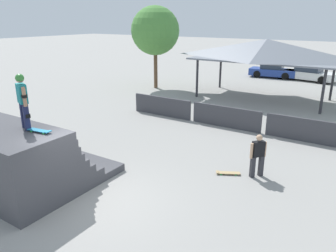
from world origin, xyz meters
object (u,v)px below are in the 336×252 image
parked_car_white (309,74)px  tree_far_back (155,31)px  bystander_walking (258,154)px  skateboard_on_ground (227,173)px  parked_car_blue (273,71)px  skateboard_on_deck (40,131)px  skater_on_deck (22,98)px

parked_car_white → tree_far_back: bearing=-124.8°
bystander_walking → parked_car_white: 20.40m
bystander_walking → skateboard_on_ground: bearing=-26.4°
parked_car_blue → bystander_walking: bearing=-80.4°
tree_far_back → skateboard_on_deck: bearing=-66.7°
skateboard_on_deck → skateboard_on_ground: 6.29m
skateboard_on_ground → parked_car_white: size_ratio=0.18×
skater_on_deck → bystander_walking: bearing=61.8°
skateboard_on_deck → bystander_walking: skateboard_on_deck is taller
skateboard_on_ground → tree_far_back: (-10.64, 10.97, 4.24)m
bystander_walking → parked_car_blue: 20.89m
skater_on_deck → parked_car_white: 25.40m
skateboard_on_ground → parked_car_blue: parked_car_blue is taller
skater_on_deck → skateboard_on_deck: (0.63, -0.01, -0.88)m
skateboard_on_ground → tree_far_back: size_ratio=0.14×
skateboard_on_deck → parked_car_blue: bearing=83.1°
skater_on_deck → tree_far_back: size_ratio=0.27×
skateboard_on_deck → tree_far_back: size_ratio=0.13×
parked_car_blue → skateboard_on_deck: bearing=-94.2°
skateboard_on_deck → skateboard_on_ground: (4.04, 4.36, -2.08)m
skater_on_deck → skateboard_on_ground: 7.03m
tree_far_back → skateboard_on_ground: bearing=-45.9°
skateboard_on_ground → skateboard_on_deck: bearing=18.9°
bystander_walking → tree_far_back: bearing=-92.8°
skateboard_on_ground → parked_car_white: bearing=-115.0°
bystander_walking → skateboard_on_deck: bearing=-6.3°
skater_on_deck → skateboard_on_deck: bearing=20.7°
tree_far_back → parked_car_blue: (6.33, 9.66, -3.70)m
bystander_walking → skateboard_on_ground: 1.26m
parked_car_white → skateboard_on_deck: bearing=-87.1°
parked_car_blue → parked_car_white: size_ratio=0.92×
parked_car_white → parked_car_blue: bearing=-169.4°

